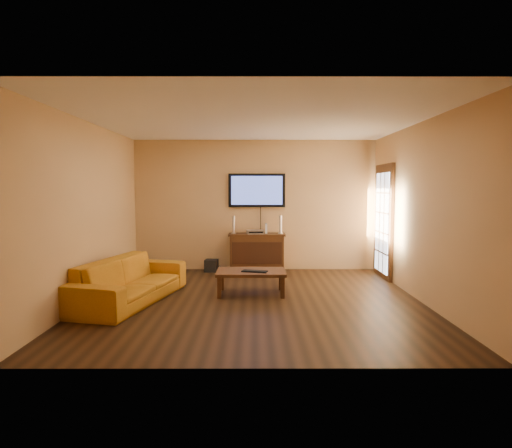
{
  "coord_description": "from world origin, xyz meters",
  "views": [
    {
      "loc": [
        0.0,
        -6.42,
        1.7
      ],
      "look_at": [
        0.02,
        0.8,
        1.1
      ],
      "focal_mm": 30.0,
      "sensor_mm": 36.0,
      "label": 1
    }
  ],
  "objects_px": {
    "game_console": "(266,228)",
    "bottle": "(220,271)",
    "keyboard": "(255,271)",
    "speaker_left": "(234,225)",
    "speaker_right": "(281,225)",
    "subwoofer": "(211,265)",
    "media_console": "(257,252)",
    "coffee_table": "(251,273)",
    "sofa": "(130,273)",
    "av_receiver": "(255,232)",
    "television": "(257,190)"
  },
  "relations": [
    {
      "from": "subwoofer",
      "to": "keyboard",
      "type": "height_order",
      "value": "keyboard"
    },
    {
      "from": "sofa",
      "to": "game_console",
      "type": "bearing_deg",
      "value": -28.07
    },
    {
      "from": "subwoofer",
      "to": "television",
      "type": "bearing_deg",
      "value": 20.38
    },
    {
      "from": "sofa",
      "to": "game_console",
      "type": "height_order",
      "value": "game_console"
    },
    {
      "from": "television",
      "to": "game_console",
      "type": "xyz_separation_m",
      "value": [
        0.19,
        -0.14,
        -0.78
      ]
    },
    {
      "from": "media_console",
      "to": "coffee_table",
      "type": "height_order",
      "value": "media_console"
    },
    {
      "from": "speaker_left",
      "to": "game_console",
      "type": "height_order",
      "value": "speaker_left"
    },
    {
      "from": "bottle",
      "to": "keyboard",
      "type": "height_order",
      "value": "keyboard"
    },
    {
      "from": "television",
      "to": "speaker_left",
      "type": "height_order",
      "value": "television"
    },
    {
      "from": "media_console",
      "to": "subwoofer",
      "type": "xyz_separation_m",
      "value": [
        -0.93,
        -0.02,
        -0.27
      ]
    },
    {
      "from": "media_console",
      "to": "sofa",
      "type": "bearing_deg",
      "value": -129.14
    },
    {
      "from": "media_console",
      "to": "speaker_right",
      "type": "bearing_deg",
      "value": -2.13
    },
    {
      "from": "speaker_left",
      "to": "keyboard",
      "type": "bearing_deg",
      "value": -77.82
    },
    {
      "from": "av_receiver",
      "to": "bottle",
      "type": "bearing_deg",
      "value": -155.59
    },
    {
      "from": "game_console",
      "to": "bottle",
      "type": "bearing_deg",
      "value": -151.48
    },
    {
      "from": "sofa",
      "to": "subwoofer",
      "type": "distance_m",
      "value": 2.55
    },
    {
      "from": "speaker_right",
      "to": "subwoofer",
      "type": "xyz_separation_m",
      "value": [
        -1.42,
        -0.0,
        -0.83
      ]
    },
    {
      "from": "media_console",
      "to": "speaker_right",
      "type": "xyz_separation_m",
      "value": [
        0.48,
        -0.02,
        0.56
      ]
    },
    {
      "from": "game_console",
      "to": "keyboard",
      "type": "relative_size",
      "value": 0.48
    },
    {
      "from": "sofa",
      "to": "keyboard",
      "type": "bearing_deg",
      "value": -66.4
    },
    {
      "from": "coffee_table",
      "to": "speaker_right",
      "type": "relative_size",
      "value": 2.96
    },
    {
      "from": "television",
      "to": "coffee_table",
      "type": "bearing_deg",
      "value": -92.73
    },
    {
      "from": "game_console",
      "to": "subwoofer",
      "type": "distance_m",
      "value": 1.36
    },
    {
      "from": "sofa",
      "to": "bottle",
      "type": "relative_size",
      "value": 11.11
    },
    {
      "from": "speaker_left",
      "to": "speaker_right",
      "type": "bearing_deg",
      "value": -0.99
    },
    {
      "from": "television",
      "to": "coffee_table",
      "type": "relative_size",
      "value": 1.06
    },
    {
      "from": "media_console",
      "to": "speaker_left",
      "type": "relative_size",
      "value": 3.16
    },
    {
      "from": "speaker_right",
      "to": "keyboard",
      "type": "bearing_deg",
      "value": -104.79
    },
    {
      "from": "speaker_right",
      "to": "av_receiver",
      "type": "xyz_separation_m",
      "value": [
        -0.52,
        -0.01,
        -0.13
      ]
    },
    {
      "from": "bottle",
      "to": "television",
      "type": "bearing_deg",
      "value": 41.32
    },
    {
      "from": "media_console",
      "to": "game_console",
      "type": "bearing_deg",
      "value": 12.82
    },
    {
      "from": "game_console",
      "to": "keyboard",
      "type": "bearing_deg",
      "value": -96.57
    },
    {
      "from": "av_receiver",
      "to": "game_console",
      "type": "bearing_deg",
      "value": 10.22
    },
    {
      "from": "coffee_table",
      "to": "speaker_right",
      "type": "xyz_separation_m",
      "value": [
        0.58,
        1.88,
        0.62
      ]
    },
    {
      "from": "game_console",
      "to": "bottle",
      "type": "relative_size",
      "value": 1.02
    },
    {
      "from": "speaker_left",
      "to": "av_receiver",
      "type": "bearing_deg",
      "value": -3.37
    },
    {
      "from": "keyboard",
      "to": "media_console",
      "type": "bearing_deg",
      "value": 88.79
    },
    {
      "from": "television",
      "to": "av_receiver",
      "type": "bearing_deg",
      "value": -98.94
    },
    {
      "from": "av_receiver",
      "to": "subwoofer",
      "type": "xyz_separation_m",
      "value": [
        -0.9,
        0.01,
        -0.7
      ]
    },
    {
      "from": "television",
      "to": "keyboard",
      "type": "distance_m",
      "value": 2.53
    },
    {
      "from": "keyboard",
      "to": "sofa",
      "type": "bearing_deg",
      "value": -169.66
    },
    {
      "from": "bottle",
      "to": "sofa",
      "type": "bearing_deg",
      "value": -122.08
    },
    {
      "from": "av_receiver",
      "to": "game_console",
      "type": "xyz_separation_m",
      "value": [
        0.23,
        0.07,
        0.06
      ]
    },
    {
      "from": "subwoofer",
      "to": "bottle",
      "type": "xyz_separation_m",
      "value": [
        0.21,
        -0.44,
        -0.03
      ]
    },
    {
      "from": "media_console",
      "to": "bottle",
      "type": "relative_size",
      "value": 5.76
    },
    {
      "from": "speaker_right",
      "to": "av_receiver",
      "type": "distance_m",
      "value": 0.53
    },
    {
      "from": "coffee_table",
      "to": "media_console",
      "type": "bearing_deg",
      "value": 87.01
    },
    {
      "from": "game_console",
      "to": "bottle",
      "type": "distance_m",
      "value": 1.31
    },
    {
      "from": "television",
      "to": "coffee_table",
      "type": "xyz_separation_m",
      "value": [
        -0.1,
        -2.08,
        -1.33
      ]
    },
    {
      "from": "av_receiver",
      "to": "subwoofer",
      "type": "bearing_deg",
      "value": 172.07
    }
  ]
}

